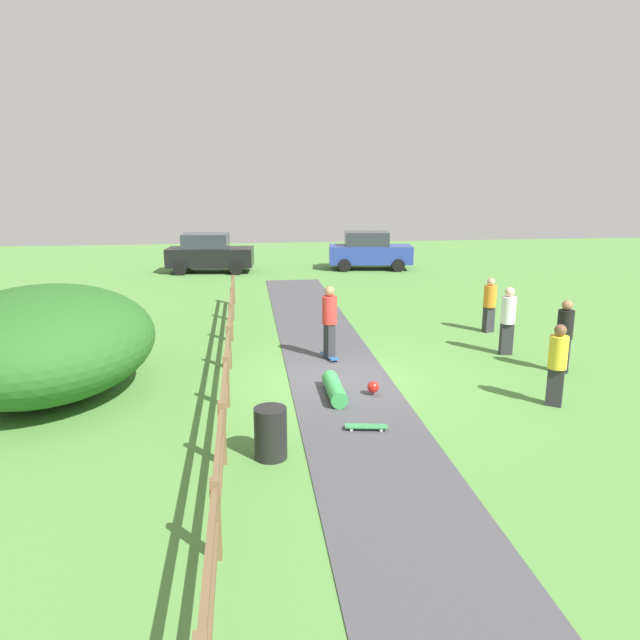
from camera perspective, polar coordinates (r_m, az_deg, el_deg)
name	(u,v)px	position (r m, az deg, el deg)	size (l,w,h in m)	color
ground_plane	(340,381)	(14.14, 1.95, -5.81)	(60.00, 60.00, 0.00)	#568E42
asphalt_path	(340,380)	(14.14, 1.95, -5.77)	(2.40, 28.00, 0.02)	#47474C
wooden_fence	(228,358)	(13.77, -8.79, -3.57)	(0.12, 18.12, 1.10)	brown
bush_large	(44,341)	(14.36, -24.80, -1.85)	(4.68, 5.62, 2.37)	#286023
trash_bin	(271,433)	(10.35, -4.72, -10.67)	(0.56, 0.56, 0.90)	black
skater_riding	(330,318)	(15.45, 0.91, 0.14)	(0.47, 0.82, 1.93)	#265999
skater_fallen	(338,389)	(13.06, 1.70, -6.54)	(1.17, 1.48, 0.36)	green
skateboard_loose	(366,426)	(11.50, 4.43, -10.07)	(0.82, 0.33, 0.08)	#338C4C
bystander_orange	(490,302)	(18.99, 15.85, 1.62)	(0.49, 0.49, 1.69)	#2D2D33
bystander_yellow	(557,361)	(13.30, 21.67, -3.68)	(0.53, 0.53, 1.75)	#2D2D33
bystander_white	(508,317)	(16.69, 17.45, 0.24)	(0.41, 0.41, 1.84)	#2D2D33
bystander_black	(565,333)	(15.63, 22.26, -1.11)	(0.53, 0.53, 1.81)	#2D2D33
parked_car_black	(209,253)	(30.33, -10.51, 6.28)	(4.34, 2.30, 1.92)	black
parked_car_blue	(369,251)	(30.94, 4.71, 6.61)	(4.38, 2.41, 1.92)	#283D99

